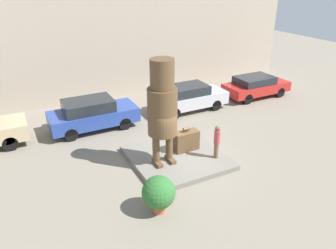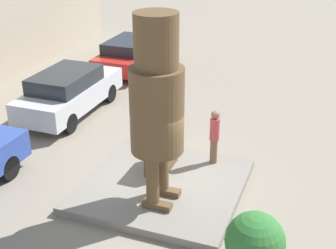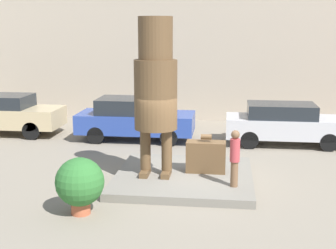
# 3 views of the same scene
# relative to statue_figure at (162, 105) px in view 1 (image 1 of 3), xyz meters

# --- Properties ---
(ground_plane) EXTENTS (60.00, 60.00, 0.00)m
(ground_plane) POSITION_rel_statue_figure_xyz_m (0.79, 0.19, -2.86)
(ground_plane) COLOR gray
(pedestal) EXTENTS (3.97, 3.99, 0.22)m
(pedestal) POSITION_rel_statue_figure_xyz_m (0.79, 0.19, -2.75)
(pedestal) COLOR slate
(pedestal) RESTS_ON ground_plane
(building_backdrop) EXTENTS (28.00, 0.60, 7.93)m
(building_backdrop) POSITION_rel_statue_figure_xyz_m (0.79, 9.66, 1.11)
(building_backdrop) COLOR tan
(building_backdrop) RESTS_ON ground_plane
(statue_figure) EXTENTS (1.22, 1.22, 4.50)m
(statue_figure) POSITION_rel_statue_figure_xyz_m (0.00, 0.00, 0.00)
(statue_figure) COLOR brown
(statue_figure) RESTS_ON pedestal
(giant_suitcase) EXTENTS (1.16, 0.53, 1.14)m
(giant_suitcase) POSITION_rel_statue_figure_xyz_m (1.42, 0.46, -2.17)
(giant_suitcase) COLOR brown
(giant_suitcase) RESTS_ON pedestal
(tourist) EXTENTS (0.26, 0.26, 1.55)m
(tourist) POSITION_rel_statue_figure_xyz_m (2.24, -0.76, -1.78)
(tourist) COLOR brown
(tourist) RESTS_ON pedestal
(parked_car_blue) EXTENTS (4.59, 1.89, 1.68)m
(parked_car_blue) POSITION_rel_statue_figure_xyz_m (-1.64, 5.05, -1.98)
(parked_car_blue) COLOR #284293
(parked_car_blue) RESTS_ON ground_plane
(parked_car_silver) EXTENTS (4.59, 1.78, 1.59)m
(parked_car_silver) POSITION_rel_statue_figure_xyz_m (4.23, 4.98, -2.01)
(parked_car_silver) COLOR #B7B7BC
(parked_car_silver) RESTS_ON ground_plane
(parked_car_red) EXTENTS (4.45, 1.89, 1.42)m
(parked_car_red) POSITION_rel_statue_figure_xyz_m (9.44, 4.97, -2.08)
(parked_car_red) COLOR #B2231E
(parked_car_red) RESTS_ON ground_plane
(planter_pot) EXTENTS (1.18, 1.18, 1.40)m
(planter_pot) POSITION_rel_statue_figure_xyz_m (-1.45, -2.59, -2.07)
(planter_pot) COLOR #AD5638
(planter_pot) RESTS_ON ground_plane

